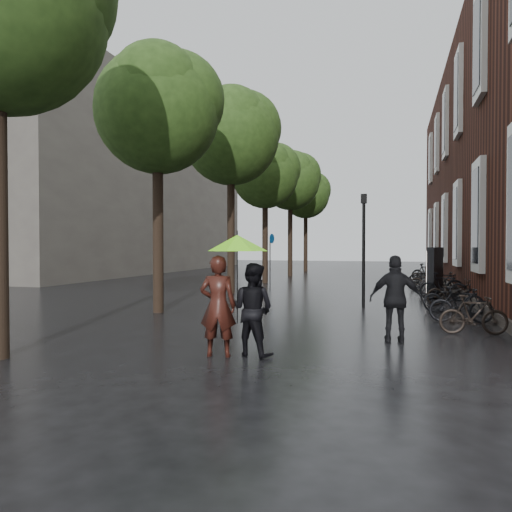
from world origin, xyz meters
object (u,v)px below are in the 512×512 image
at_px(person_burgundy, 218,306).
at_px(person_black, 253,309).
at_px(pedestrian_walking, 396,299).
at_px(parked_bicycles, 436,283).
at_px(lamp_post, 364,239).
at_px(ad_lightbox, 435,272).

distance_m(person_burgundy, person_black, 0.65).
distance_m(pedestrian_walking, parked_bicycles, 11.15).
relative_size(person_burgundy, lamp_post, 0.49).
relative_size(pedestrian_walking, parked_bicycles, 0.09).
bearing_deg(ad_lightbox, lamp_post, -103.94).
bearing_deg(ad_lightbox, pedestrian_walking, -79.38).
relative_size(pedestrian_walking, lamp_post, 0.49).
xyz_separation_m(person_black, lamp_post, (1.55, 7.47, 1.43)).
bearing_deg(person_black, lamp_post, -87.22).
height_order(person_burgundy, person_black, person_burgundy).
xyz_separation_m(parked_bicycles, lamp_post, (-2.73, -5.50, 1.82)).
bearing_deg(ad_lightbox, person_black, -90.01).
bearing_deg(person_black, ad_lightbox, -95.45).
bearing_deg(parked_bicycles, person_burgundy, -110.24).
relative_size(person_black, parked_bicycles, 0.09).
distance_m(person_burgundy, lamp_post, 8.13).
bearing_deg(parked_bicycles, person_black, -108.25).
height_order(pedestrian_walking, ad_lightbox, ad_lightbox).
bearing_deg(lamp_post, person_burgundy, -105.54).
xyz_separation_m(pedestrian_walking, lamp_post, (-1.01, 5.51, 1.37)).
bearing_deg(person_burgundy, person_black, -168.10).
relative_size(person_black, ad_lightbox, 0.86).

